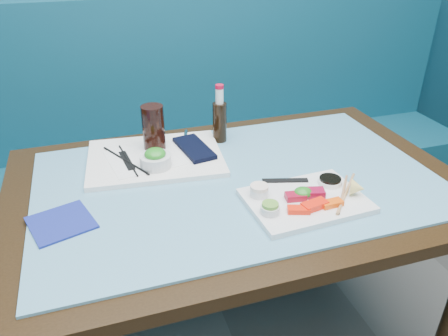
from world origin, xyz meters
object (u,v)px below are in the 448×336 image
object	(u,v)px
sashimi_plate	(305,201)
serving_tray	(155,158)
booth_bench	(182,164)
dining_table	(238,203)
seaweed_bowl	(156,161)
cola_glass	(153,128)
cola_bottle_body	(220,122)
blue_napkin	(61,223)

from	to	relation	value
sashimi_plate	serving_tray	world-z (taller)	same
booth_bench	sashimi_plate	size ratio (longest dim) A/B	9.09
dining_table	seaweed_bowl	world-z (taller)	seaweed_bowl
seaweed_bowl	cola_glass	distance (m)	0.14
serving_tray	cola_bottle_body	size ratio (longest dim) A/B	3.07
blue_napkin	cola_bottle_body	bearing A→B (deg)	33.07
booth_bench	seaweed_bowl	distance (m)	0.86
sashimi_plate	dining_table	bearing A→B (deg)	122.91
booth_bench	cola_bottle_body	size ratio (longest dim) A/B	20.84
booth_bench	sashimi_plate	world-z (taller)	booth_bench
sashimi_plate	blue_napkin	world-z (taller)	sashimi_plate
serving_tray	cola_glass	bearing A→B (deg)	85.45
serving_tray	cola_glass	distance (m)	0.10
sashimi_plate	blue_napkin	bearing A→B (deg)	167.24
sashimi_plate	serving_tray	xyz separation A→B (m)	(-0.36, 0.39, -0.00)
dining_table	seaweed_bowl	xyz separation A→B (m)	(-0.23, 0.13, 0.13)
booth_bench	cola_bottle_body	world-z (taller)	booth_bench
booth_bench	blue_napkin	size ratio (longest dim) A/B	19.56
cola_glass	blue_napkin	xyz separation A→B (m)	(-0.31, -0.33, -0.09)
seaweed_bowl	cola_bottle_body	distance (m)	0.31
serving_tray	cola_bottle_body	bearing A→B (deg)	23.38
cola_glass	blue_napkin	size ratio (longest dim) A/B	1.01
cola_bottle_body	blue_napkin	bearing A→B (deg)	-146.93
cola_glass	cola_bottle_body	xyz separation A→B (m)	(0.24, 0.03, -0.02)
cola_glass	blue_napkin	world-z (taller)	cola_glass
sashimi_plate	cola_glass	xyz separation A→B (m)	(-0.35, 0.45, 0.09)
dining_table	cola_bottle_body	world-z (taller)	cola_bottle_body
dining_table	serving_tray	bearing A→B (deg)	137.42
booth_bench	blue_napkin	bearing A→B (deg)	-119.77
dining_table	cola_glass	size ratio (longest dim) A/B	9.04
dining_table	cola_glass	distance (m)	0.38
booth_bench	cola_glass	world-z (taller)	booth_bench
seaweed_bowl	cola_bottle_body	world-z (taller)	cola_bottle_body
dining_table	sashimi_plate	bearing A→B (deg)	-53.95
sashimi_plate	serving_tray	distance (m)	0.53
sashimi_plate	cola_glass	size ratio (longest dim) A/B	2.13
serving_tray	blue_napkin	xyz separation A→B (m)	(-0.30, -0.28, -0.01)
booth_bench	serving_tray	bearing A→B (deg)	-109.30
booth_bench	serving_tray	world-z (taller)	booth_bench
booth_bench	seaweed_bowl	size ratio (longest dim) A/B	30.02
booth_bench	dining_table	bearing A→B (deg)	-90.00
sashimi_plate	cola_bottle_body	bearing A→B (deg)	99.62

